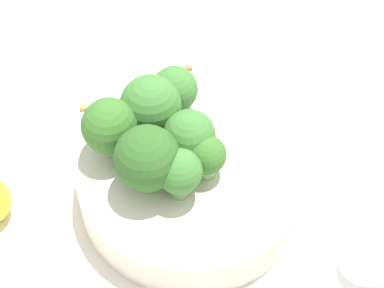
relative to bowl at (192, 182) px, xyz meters
name	(u,v)px	position (x,y,z in m)	size (l,w,h in m)	color
ground_plane	(192,196)	(0.00, 0.00, -0.02)	(3.00, 3.00, 0.00)	silver
bowl	(192,182)	(0.00, 0.00, 0.00)	(0.21, 0.21, 0.04)	silver
broccoli_floret_0	(189,137)	(-0.01, -0.01, 0.05)	(0.05, 0.05, 0.05)	#7A9E5B
broccoli_floret_1	(147,159)	(0.03, -0.03, 0.06)	(0.06, 0.06, 0.07)	#7A9E5B
broccoli_floret_2	(180,173)	(0.03, 0.00, 0.05)	(0.04, 0.04, 0.05)	#7A9E5B
broccoli_floret_3	(175,90)	(-0.06, -0.04, 0.05)	(0.04, 0.04, 0.05)	#8EB770
broccoli_floret_4	(151,106)	(-0.03, -0.05, 0.06)	(0.06, 0.06, 0.06)	#8EB770
broccoli_floret_5	(110,127)	(0.01, -0.07, 0.06)	(0.05, 0.05, 0.06)	#8EB770
broccoli_floret_6	(206,158)	(0.00, 0.01, 0.04)	(0.04, 0.04, 0.04)	#84AD66
pepper_shaker	(356,285)	(0.06, 0.16, 0.01)	(0.04, 0.04, 0.07)	silver
almond_crumb_0	(189,66)	(-0.16, -0.06, -0.02)	(0.01, 0.01, 0.01)	olive
almond_crumb_3	(83,105)	(-0.07, -0.15, -0.02)	(0.01, 0.01, 0.01)	#AD7F4C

